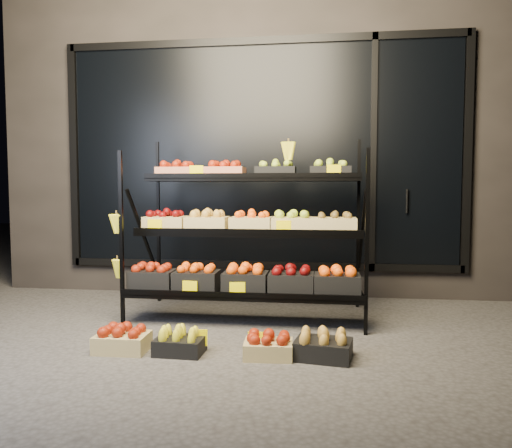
# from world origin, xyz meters

# --- Properties ---
(ground) EXTENTS (24.00, 24.00, 0.00)m
(ground) POSITION_xyz_m (0.00, 0.00, 0.00)
(ground) COLOR #514F4C
(ground) RESTS_ON ground
(building) EXTENTS (6.00, 2.08, 3.50)m
(building) POSITION_xyz_m (0.00, 2.59, 1.75)
(building) COLOR #2D2826
(building) RESTS_ON ground
(display_rack) EXTENTS (2.18, 1.02, 1.73)m
(display_rack) POSITION_xyz_m (-0.01, 0.60, 0.79)
(display_rack) COLOR black
(display_rack) RESTS_ON ground
(tag_floor_a) EXTENTS (0.13, 0.01, 0.12)m
(tag_floor_a) POSITION_xyz_m (-0.21, -0.40, 0.06)
(tag_floor_a) COLOR #FFEB00
(tag_floor_a) RESTS_ON ground
(tag_floor_b) EXTENTS (0.13, 0.01, 0.12)m
(tag_floor_b) POSITION_xyz_m (0.22, -0.40, 0.06)
(tag_floor_b) COLOR #FFEB00
(tag_floor_b) RESTS_ON ground
(floor_crate_left) EXTENTS (0.37, 0.28, 0.19)m
(floor_crate_left) POSITION_xyz_m (-0.76, -0.47, 0.09)
(floor_crate_left) COLOR tan
(floor_crate_left) RESTS_ON ground
(floor_crate_midleft) EXTENTS (0.35, 0.26, 0.18)m
(floor_crate_midleft) POSITION_xyz_m (-0.33, -0.47, 0.08)
(floor_crate_midleft) COLOR black
(floor_crate_midleft) RESTS_ON ground
(floor_crate_midright) EXTENTS (0.35, 0.27, 0.18)m
(floor_crate_midright) POSITION_xyz_m (0.30, -0.46, 0.08)
(floor_crate_midright) COLOR tan
(floor_crate_midright) RESTS_ON ground
(floor_crate_right) EXTENTS (0.42, 0.34, 0.20)m
(floor_crate_right) POSITION_xyz_m (0.68, -0.44, 0.09)
(floor_crate_right) COLOR black
(floor_crate_right) RESTS_ON ground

